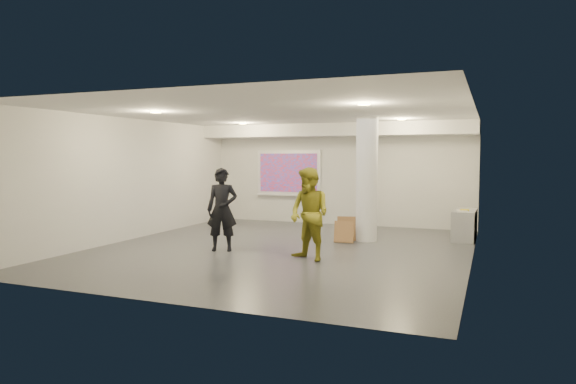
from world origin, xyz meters
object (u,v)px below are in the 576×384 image
at_px(credenza, 464,225).
at_px(man, 310,214).
at_px(column, 367,180).
at_px(woman, 222,210).
at_px(projection_screen, 288,173).

bearing_deg(credenza, man, -123.93).
distance_m(column, woman, 3.64).
xyz_separation_m(column, credenza, (2.22, 1.06, -1.13)).
bearing_deg(projection_screen, credenza, -16.65).
bearing_deg(man, projection_screen, 139.97).
relative_size(column, credenza, 2.37).
distance_m(column, credenza, 2.71).
bearing_deg(column, man, -100.56).
relative_size(credenza, woman, 0.70).
relative_size(column, projection_screen, 1.43).
distance_m(credenza, man, 4.71).
bearing_deg(woman, projection_screen, 73.99).
distance_m(credenza, woman, 6.01).
bearing_deg(projection_screen, column, -40.56).
bearing_deg(woman, credenza, 14.65).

